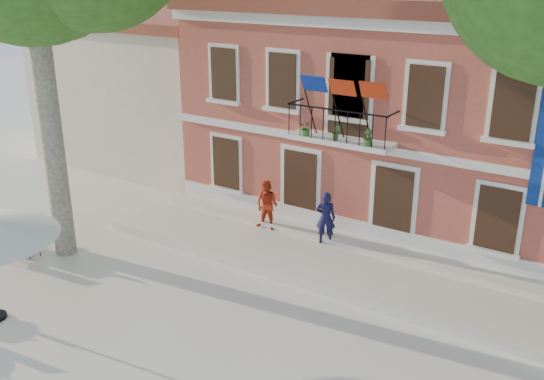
% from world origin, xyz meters
% --- Properties ---
extents(ground, '(90.00, 90.00, 0.00)m').
position_xyz_m(ground, '(0.00, 0.00, 0.00)').
color(ground, beige).
rests_on(ground, ground).
extents(main_building, '(13.50, 9.59, 7.50)m').
position_xyz_m(main_building, '(2.00, 9.99, 3.78)').
color(main_building, '#A4453B').
rests_on(main_building, ground).
extents(neighbor_west, '(9.40, 9.40, 6.40)m').
position_xyz_m(neighbor_west, '(-9.50, 11.00, 3.22)').
color(neighbor_west, beige).
rests_on(neighbor_west, ground).
extents(terrace, '(14.00, 3.40, 0.30)m').
position_xyz_m(terrace, '(2.00, 4.40, 0.15)').
color(terrace, silver).
rests_on(terrace, ground).
extents(pedestrian_navy, '(0.72, 0.62, 1.67)m').
position_xyz_m(pedestrian_navy, '(1.80, 5.13, 1.13)').
color(pedestrian_navy, '#111038').
rests_on(pedestrian_navy, terrace).
extents(pedestrian_orange, '(0.83, 0.66, 1.63)m').
position_xyz_m(pedestrian_orange, '(-0.29, 5.05, 1.12)').
color(pedestrian_orange, red).
rests_on(pedestrian_orange, terrace).
extents(cafe_table_0, '(1.71, 1.86, 0.95)m').
position_xyz_m(cafe_table_0, '(-6.29, 0.02, 0.43)').
color(cafe_table_0, '#C51280').
rests_on(cafe_table_0, ground).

